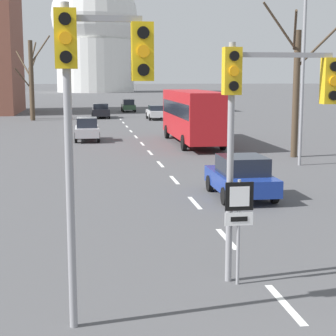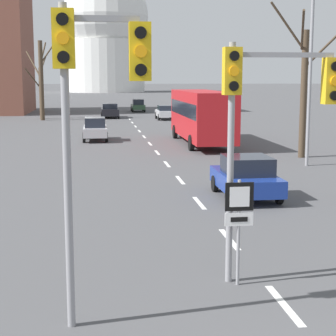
{
  "view_description": "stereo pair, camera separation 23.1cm",
  "coord_description": "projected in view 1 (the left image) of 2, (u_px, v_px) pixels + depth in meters",
  "views": [
    {
      "loc": [
        -3.77,
        -5.59,
        4.34
      ],
      "look_at": [
        -2.07,
        5.77,
        2.49
      ],
      "focal_mm": 60.0,
      "sensor_mm": 36.0,
      "label": 1
    },
    {
      "loc": [
        -3.54,
        -5.63,
        4.34
      ],
      "look_at": [
        -2.07,
        5.77,
        2.49
      ],
      "focal_mm": 60.0,
      "sensor_mm": 36.0,
      "label": 2
    }
  ],
  "objects": [
    {
      "name": "lane_stripe_0",
      "position": [
        285.0,
        304.0,
        10.88
      ],
      "size": [
        0.16,
        2.0,
        0.01
      ],
      "primitive_type": "cube",
      "color": "silver",
      "rests_on": "ground_plane"
    },
    {
      "name": "lane_stripe_1",
      "position": [
        227.0,
        239.0,
        15.27
      ],
      "size": [
        0.16,
        2.0,
        0.01
      ],
      "primitive_type": "cube",
      "color": "silver",
      "rests_on": "ground_plane"
    },
    {
      "name": "lane_stripe_2",
      "position": [
        195.0,
        203.0,
        19.67
      ],
      "size": [
        0.16,
        2.0,
        0.01
      ],
      "primitive_type": "cube",
      "color": "silver",
      "rests_on": "ground_plane"
    },
    {
      "name": "lane_stripe_3",
      "position": [
        174.0,
        180.0,
        24.06
      ],
      "size": [
        0.16,
        2.0,
        0.01
      ],
      "primitive_type": "cube",
      "color": "silver",
      "rests_on": "ground_plane"
    },
    {
      "name": "lane_stripe_4",
      "position": [
        160.0,
        164.0,
        28.45
      ],
      "size": [
        0.16,
        2.0,
        0.01
      ],
      "primitive_type": "cube",
      "color": "silver",
      "rests_on": "ground_plane"
    },
    {
      "name": "lane_stripe_5",
      "position": [
        150.0,
        153.0,
        32.85
      ],
      "size": [
        0.16,
        2.0,
        0.01
      ],
      "primitive_type": "cube",
      "color": "silver",
      "rests_on": "ground_plane"
    },
    {
      "name": "lane_stripe_6",
      "position": [
        142.0,
        144.0,
        37.24
      ],
      "size": [
        0.16,
        2.0,
        0.01
      ],
      "primitive_type": "cube",
      "color": "silver",
      "rests_on": "ground_plane"
    },
    {
      "name": "lane_stripe_7",
      "position": [
        136.0,
        137.0,
        41.64
      ],
      "size": [
        0.16,
        2.0,
        0.01
      ],
      "primitive_type": "cube",
      "color": "silver",
      "rests_on": "ground_plane"
    },
    {
      "name": "lane_stripe_8",
      "position": [
        131.0,
        131.0,
        46.03
      ],
      "size": [
        0.16,
        2.0,
        0.01
      ],
      "primitive_type": "cube",
      "color": "silver",
      "rests_on": "ground_plane"
    },
    {
      "name": "lane_stripe_9",
      "position": [
        127.0,
        126.0,
        50.42
      ],
      "size": [
        0.16,
        2.0,
        0.01
      ],
      "primitive_type": "cube",
      "color": "silver",
      "rests_on": "ground_plane"
    },
    {
      "name": "lane_stripe_10",
      "position": [
        123.0,
        123.0,
        54.82
      ],
      "size": [
        0.16,
        2.0,
        0.01
      ],
      "primitive_type": "cube",
      "color": "silver",
      "rests_on": "ground_plane"
    },
    {
      "name": "lane_stripe_11",
      "position": [
        120.0,
        119.0,
        59.21
      ],
      "size": [
        0.16,
        2.0,
        0.01
      ],
      "primitive_type": "cube",
      "color": "silver",
      "rests_on": "ground_plane"
    },
    {
      "name": "traffic_signal_centre_tall",
      "position": [
        266.0,
        102.0,
        11.62
      ],
      "size": [
        2.5,
        0.34,
        5.05
      ],
      "color": "gray",
      "rests_on": "ground_plane"
    },
    {
      "name": "traffic_signal_near_left",
      "position": [
        93.0,
        87.0,
        9.28
      ],
      "size": [
        1.61,
        0.34,
        5.54
      ],
      "color": "gray",
      "rests_on": "ground_plane"
    },
    {
      "name": "route_sign_post",
      "position": [
        239.0,
        214.0,
        11.67
      ],
      "size": [
        0.6,
        0.08,
        2.26
      ],
      "color": "gray",
      "rests_on": "ground_plane"
    },
    {
      "name": "street_lamp_right",
      "position": [
        295.0,
        53.0,
        27.19
      ],
      "size": [
        2.55,
        0.36,
        9.06
      ],
      "color": "gray",
      "rests_on": "ground_plane"
    },
    {
      "name": "sedan_near_left",
      "position": [
        128.0,
        105.0,
        72.21
      ],
      "size": [
        1.69,
        4.15,
        1.6
      ],
      "color": "#2D4C33",
      "rests_on": "ground_plane"
    },
    {
      "name": "sedan_near_right",
      "position": [
        101.0,
        111.0,
        61.09
      ],
      "size": [
        1.93,
        4.59,
        1.58
      ],
      "color": "black",
      "rests_on": "ground_plane"
    },
    {
      "name": "sedan_mid_centre",
      "position": [
        87.0,
        129.0,
        38.89
      ],
      "size": [
        1.69,
        3.86,
        1.63
      ],
      "color": "#B7B7BC",
      "rests_on": "ground_plane"
    },
    {
      "name": "sedan_far_left",
      "position": [
        241.0,
        176.0,
        20.48
      ],
      "size": [
        1.95,
        3.86,
        1.54
      ],
      "color": "navy",
      "rests_on": "ground_plane"
    },
    {
      "name": "sedan_far_right",
      "position": [
        156.0,
        112.0,
        58.75
      ],
      "size": [
        1.72,
        4.24,
        1.49
      ],
      "color": "silver",
      "rests_on": "ground_plane"
    },
    {
      "name": "city_bus",
      "position": [
        193.0,
        113.0,
        36.8
      ],
      "size": [
        2.66,
        10.8,
        3.48
      ],
      "color": "red",
      "rests_on": "ground_plane"
    },
    {
      "name": "bare_tree_left_near",
      "position": [
        31.0,
        89.0,
        59.29
      ],
      "size": [
        2.18,
        3.28,
        6.71
      ],
      "color": "#473828",
      "rests_on": "ground_plane"
    },
    {
      "name": "bare_tree_right_near",
      "position": [
        296.0,
        86.0,
        30.35
      ],
      "size": [
        3.89,
        2.71,
        8.27
      ],
      "color": "#473828",
      "rests_on": "ground_plane"
    },
    {
      "name": "bare_tree_left_far",
      "position": [
        32.0,
        77.0,
        57.07
      ],
      "size": [
        3.68,
        2.94,
        8.74
      ],
      "color": "#473828",
      "rests_on": "ground_plane"
    },
    {
      "name": "capitol_dome",
      "position": [
        95.0,
        33.0,
        169.14
      ],
      "size": [
        25.85,
        25.85,
        36.52
      ],
      "color": "silver",
      "rests_on": "ground_plane"
    }
  ]
}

